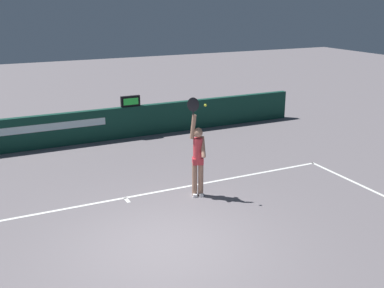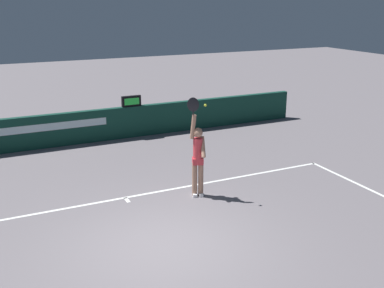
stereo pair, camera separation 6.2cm
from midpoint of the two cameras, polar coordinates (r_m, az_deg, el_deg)
ground_plane at (r=9.32m, az=-3.32°, el=-12.44°), size 60.00×60.00×0.00m
court_lines at (r=9.17m, az=-2.88°, el=-12.95°), size 11.72×5.58×0.00m
back_wall at (r=15.87m, az=-13.61°, el=2.00°), size 16.72×0.22×1.10m
speed_display at (r=16.14m, az=-7.42°, el=5.29°), size 0.68×0.13×0.37m
tennis_player at (r=11.12m, az=0.86°, el=-1.49°), size 0.46×0.43×2.49m
tennis_ball at (r=10.60m, az=1.83°, el=4.82°), size 0.07×0.07×0.07m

